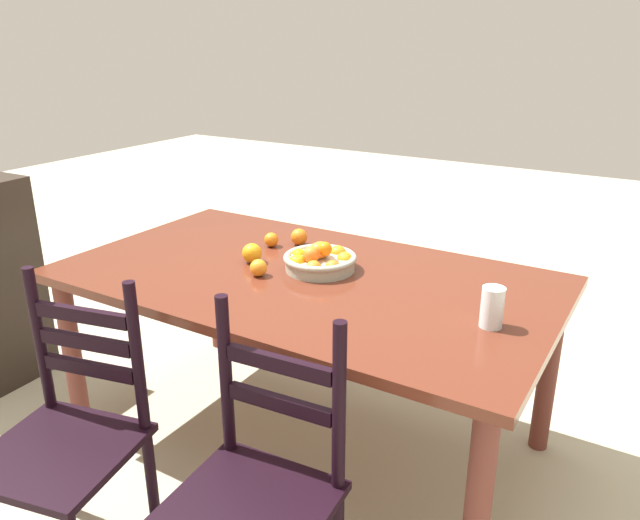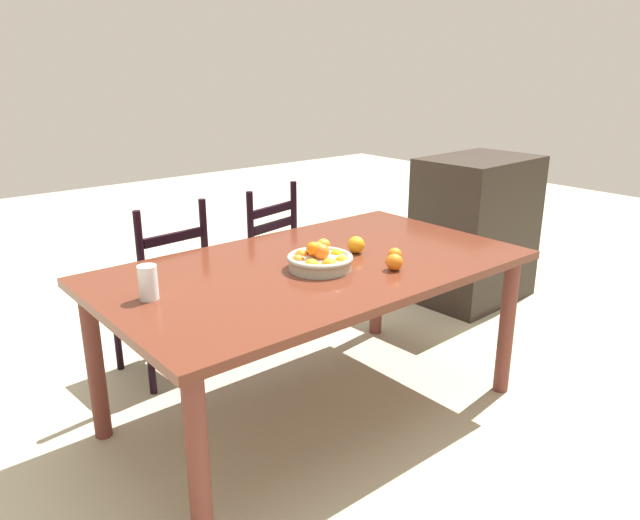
# 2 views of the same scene
# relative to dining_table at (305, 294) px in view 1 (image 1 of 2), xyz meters

# --- Properties ---
(ground_plane) EXTENTS (12.00, 12.00, 0.00)m
(ground_plane) POSITION_rel_dining_table_xyz_m (0.00, 0.00, -0.65)
(ground_plane) COLOR #B2AD8F
(dining_table) EXTENTS (1.83, 1.05, 0.73)m
(dining_table) POSITION_rel_dining_table_xyz_m (0.00, 0.00, 0.00)
(dining_table) COLOR #562618
(dining_table) RESTS_ON ground
(chair_near_window) EXTENTS (0.49, 0.49, 0.92)m
(chair_near_window) POSITION_rel_dining_table_xyz_m (0.28, 0.87, -0.21)
(chair_near_window) COLOR black
(chair_near_window) RESTS_ON ground
(chair_by_cabinet) EXTENTS (0.43, 0.43, 0.93)m
(chair_by_cabinet) POSITION_rel_dining_table_xyz_m (-0.35, 0.78, -0.21)
(chair_by_cabinet) COLOR black
(chair_by_cabinet) RESTS_ON ground
(fruit_bowl) EXTENTS (0.28, 0.28, 0.12)m
(fruit_bowl) POSITION_rel_dining_table_xyz_m (-0.03, -0.07, 0.12)
(fruit_bowl) COLOR #A4A793
(fruit_bowl) RESTS_ON dining_table
(orange_loose_0) EXTENTS (0.06, 0.06, 0.06)m
(orange_loose_0) POSITION_rel_dining_table_xyz_m (0.29, -0.20, 0.11)
(orange_loose_0) COLOR orange
(orange_loose_0) RESTS_ON dining_table
(orange_loose_1) EXTENTS (0.07, 0.07, 0.07)m
(orange_loose_1) POSITION_rel_dining_table_xyz_m (0.20, -0.28, 0.12)
(orange_loose_1) COLOR orange
(orange_loose_1) RESTS_ON dining_table
(orange_loose_2) EXTENTS (0.06, 0.06, 0.06)m
(orange_loose_2) POSITION_rel_dining_table_xyz_m (0.14, 0.10, 0.11)
(orange_loose_2) COLOR orange
(orange_loose_2) RESTS_ON dining_table
(orange_loose_3) EXTENTS (0.08, 0.08, 0.08)m
(orange_loose_3) POSITION_rel_dining_table_xyz_m (0.24, -0.00, 0.12)
(orange_loose_3) COLOR orange
(orange_loose_3) RESTS_ON dining_table
(drinking_glass) EXTENTS (0.07, 0.07, 0.13)m
(drinking_glass) POSITION_rel_dining_table_xyz_m (-0.72, 0.07, 0.15)
(drinking_glass) COLOR silver
(drinking_glass) RESTS_ON dining_table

